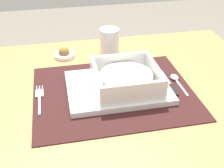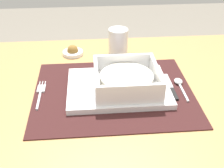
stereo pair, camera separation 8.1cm
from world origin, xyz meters
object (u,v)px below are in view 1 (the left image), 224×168
object	(u,v)px
drinking_glass	(109,43)
dining_table	(113,120)
porridge_bowl	(126,79)
butter_knife	(169,84)
fork	(40,97)
condiment_saucer	(64,54)
spoon	(176,79)

from	to	relation	value
drinking_glass	dining_table	bearing A→B (deg)	-98.65
porridge_bowl	butter_knife	world-z (taller)	porridge_bowl
porridge_bowl	fork	xyz separation A→B (m)	(-0.24, 0.01, -0.03)
butter_knife	drinking_glass	distance (m)	0.28
butter_knife	condiment_saucer	xyz separation A→B (m)	(-0.28, 0.25, 0.00)
spoon	condiment_saucer	bearing A→B (deg)	148.11
butter_knife	condiment_saucer	size ratio (longest dim) A/B	1.92
spoon	drinking_glass	distance (m)	0.28
dining_table	butter_knife	xyz separation A→B (m)	(0.16, 0.00, 0.11)
dining_table	fork	bearing A→B (deg)	177.06
dining_table	fork	distance (m)	0.23
fork	spoon	world-z (taller)	spoon
porridge_bowl	drinking_glass	bearing A→B (deg)	89.46
spoon	butter_knife	size ratio (longest dim) A/B	0.85
dining_table	condiment_saucer	distance (m)	0.30
spoon	condiment_saucer	xyz separation A→B (m)	(-0.31, 0.23, 0.00)
butter_knife	condiment_saucer	distance (m)	0.38
drinking_glass	condiment_saucer	size ratio (longest dim) A/B	1.25
butter_knife	condiment_saucer	bearing A→B (deg)	135.76
dining_table	porridge_bowl	size ratio (longest dim) A/B	5.59
fork	butter_knife	size ratio (longest dim) A/B	1.02
porridge_bowl	drinking_glass	distance (m)	0.25
fork	condiment_saucer	world-z (taller)	condiment_saucer
drinking_glass	porridge_bowl	bearing A→B (deg)	-90.54
spoon	drinking_glass	xyz separation A→B (m)	(-0.16, 0.23, 0.03)
porridge_bowl	butter_knife	size ratio (longest dim) A/B	1.30
spoon	drinking_glass	bearing A→B (deg)	128.40
porridge_bowl	condiment_saucer	distance (m)	0.29
dining_table	butter_knife	bearing A→B (deg)	0.08
spoon	butter_knife	xyz separation A→B (m)	(-0.03, -0.02, -0.00)
dining_table	butter_knife	distance (m)	0.20
dining_table	drinking_glass	size ratio (longest dim) A/B	11.14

